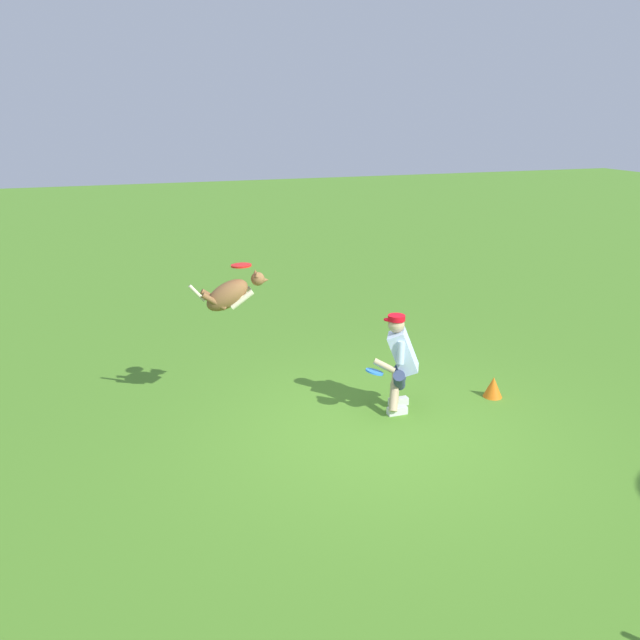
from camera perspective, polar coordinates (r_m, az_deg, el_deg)
ground_plane at (r=8.17m, az=5.18°, el=-9.58°), size 60.00×60.00×0.00m
person at (r=8.46m, az=6.96°, el=-3.47°), size 0.70×0.63×1.29m
dog at (r=8.13m, az=-7.76°, el=2.25°), size 0.99×0.35×0.56m
frisbee_flying at (r=8.05m, az=-6.87°, el=4.73°), size 0.36×0.36×0.03m
frisbee_held at (r=8.29m, az=4.76°, el=-4.51°), size 0.32×0.32×0.11m
training_cone at (r=9.29m, az=14.83°, el=-5.65°), size 0.26×0.26×0.29m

